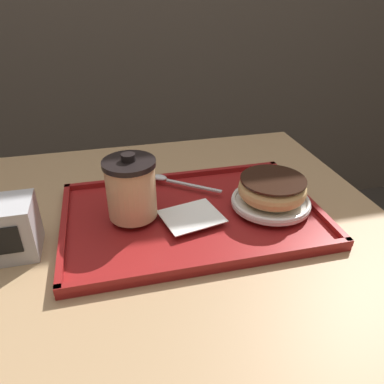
% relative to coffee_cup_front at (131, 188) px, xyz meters
% --- Properties ---
extents(cafe_table, '(0.85, 0.83, 0.70)m').
position_rel_coffee_cup_front_xyz_m(cafe_table, '(0.10, -0.01, -0.26)').
color(cafe_table, tan).
rests_on(cafe_table, ground_plane).
extents(serving_tray, '(0.51, 0.34, 0.02)m').
position_rel_coffee_cup_front_xyz_m(serving_tray, '(0.12, -0.01, -0.08)').
color(serving_tray, maroon).
rests_on(serving_tray, cafe_table).
extents(napkin_paper, '(0.13, 0.12, 0.00)m').
position_rel_coffee_cup_front_xyz_m(napkin_paper, '(0.11, -0.04, -0.06)').
color(napkin_paper, white).
rests_on(napkin_paper, serving_tray).
extents(coffee_cup_front, '(0.10, 0.10, 0.13)m').
position_rel_coffee_cup_front_xyz_m(coffee_cup_front, '(0.00, 0.00, 0.00)').
color(coffee_cup_front, '#E0B784').
rests_on(coffee_cup_front, serving_tray).
extents(plate_with_chocolate_donut, '(0.16, 0.16, 0.01)m').
position_rel_coffee_cup_front_xyz_m(plate_with_chocolate_donut, '(0.28, -0.03, -0.05)').
color(plate_with_chocolate_donut, white).
rests_on(plate_with_chocolate_donut, serving_tray).
extents(donut_chocolate_glazed, '(0.14, 0.14, 0.05)m').
position_rel_coffee_cup_front_xyz_m(donut_chocolate_glazed, '(0.28, -0.03, -0.02)').
color(donut_chocolate_glazed, '#DBB270').
rests_on(donut_chocolate_glazed, plate_with_chocolate_donut).
extents(spoon, '(0.14, 0.11, 0.01)m').
position_rel_coffee_cup_front_xyz_m(spoon, '(0.10, 0.12, -0.06)').
color(spoon, silver).
rests_on(spoon, serving_tray).
extents(napkin_dispenser, '(0.10, 0.09, 0.10)m').
position_rel_coffee_cup_front_xyz_m(napkin_dispenser, '(-0.22, -0.04, -0.03)').
color(napkin_dispenser, '#B7B7BC').
rests_on(napkin_dispenser, cafe_table).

